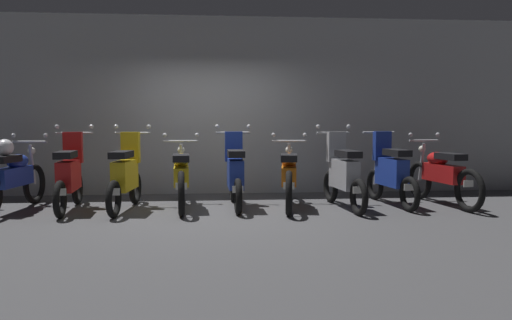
% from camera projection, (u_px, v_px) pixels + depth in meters
% --- Properties ---
extents(ground_plane, '(80.00, 80.00, 0.00)m').
position_uv_depth(ground_plane, '(208.00, 212.00, 7.10)').
color(ground_plane, '#424244').
extents(back_wall, '(16.00, 0.30, 3.24)m').
position_uv_depth(back_wall, '(209.00, 106.00, 8.97)').
color(back_wall, '#9EA0A3').
rests_on(back_wall, ground).
extents(motorbike_slot_1, '(0.59, 1.95, 1.15)m').
position_uv_depth(motorbike_slot_1, '(13.00, 176.00, 7.18)').
color(motorbike_slot_1, black).
rests_on(motorbike_slot_1, ground).
extents(motorbike_slot_2, '(0.59, 1.68, 1.29)m').
position_uv_depth(motorbike_slot_2, '(69.00, 176.00, 7.22)').
color(motorbike_slot_2, black).
rests_on(motorbike_slot_2, ground).
extents(motorbike_slot_3, '(0.59, 1.68, 1.29)m').
position_uv_depth(motorbike_slot_3, '(126.00, 175.00, 7.26)').
color(motorbike_slot_3, black).
rests_on(motorbike_slot_3, ground).
extents(motorbike_slot_4, '(0.59, 1.95, 1.15)m').
position_uv_depth(motorbike_slot_4, '(181.00, 176.00, 7.43)').
color(motorbike_slot_4, black).
rests_on(motorbike_slot_4, ground).
extents(motorbike_slot_5, '(0.59, 1.68, 1.29)m').
position_uv_depth(motorbike_slot_5, '(235.00, 174.00, 7.49)').
color(motorbike_slot_5, black).
rests_on(motorbike_slot_5, ground).
extents(motorbike_slot_6, '(0.58, 1.94, 1.15)m').
position_uv_depth(motorbike_slot_6, '(289.00, 176.00, 7.48)').
color(motorbike_slot_6, black).
rests_on(motorbike_slot_6, ground).
extents(motorbike_slot_7, '(0.59, 1.68, 1.29)m').
position_uv_depth(motorbike_slot_7, '(343.00, 174.00, 7.42)').
color(motorbike_slot_7, black).
rests_on(motorbike_slot_7, ground).
extents(motorbike_slot_8, '(0.56, 1.68, 1.18)m').
position_uv_depth(motorbike_slot_8, '(390.00, 172.00, 7.70)').
color(motorbike_slot_8, black).
rests_on(motorbike_slot_8, ground).
extents(motorbike_slot_9, '(0.58, 1.94, 1.15)m').
position_uv_depth(motorbike_slot_9, '(442.00, 174.00, 7.72)').
color(motorbike_slot_9, black).
rests_on(motorbike_slot_9, ground).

